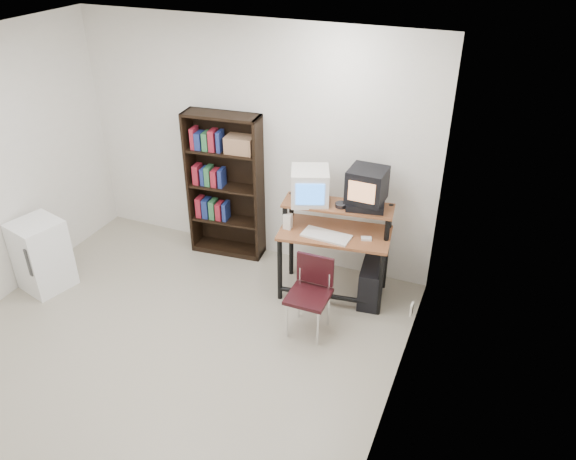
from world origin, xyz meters
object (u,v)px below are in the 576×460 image
at_px(computer_desk, 335,236).
at_px(mini_fridge, 42,255).
at_px(crt_tv, 367,185).
at_px(crt_monitor, 310,186).
at_px(pc_tower, 371,283).
at_px(school_chair, 311,288).
at_px(bookshelf, 226,183).

relative_size(computer_desk, mini_fridge, 1.51).
bearing_deg(crt_tv, crt_monitor, -169.14).
relative_size(computer_desk, crt_monitor, 2.46).
height_order(pc_tower, school_chair, school_chair).
height_order(crt_monitor, mini_fridge, crt_monitor).
relative_size(crt_monitor, bookshelf, 0.28).
bearing_deg(bookshelf, mini_fridge, -141.76).
xyz_separation_m(crt_monitor, pc_tower, (0.70, -0.06, -0.93)).
height_order(crt_monitor, school_chair, crt_monitor).
xyz_separation_m(computer_desk, crt_tv, (0.24, 0.15, 0.54)).
height_order(crt_monitor, pc_tower, crt_monitor).
bearing_deg(pc_tower, computer_desk, 173.66).
relative_size(crt_tv, mini_fridge, 0.47).
xyz_separation_m(computer_desk, mini_fridge, (-2.83, -1.05, -0.29)).
height_order(computer_desk, mini_fridge, computer_desk).
bearing_deg(school_chair, pc_tower, 56.23).
xyz_separation_m(computer_desk, pc_tower, (0.40, 0.00, -0.46)).
distance_m(crt_tv, mini_fridge, 3.40).
bearing_deg(bookshelf, pc_tower, -15.86).
distance_m(crt_tv, bookshelf, 1.68).
bearing_deg(mini_fridge, crt_monitor, 38.50).
bearing_deg(crt_monitor, computer_desk, -32.85).
xyz_separation_m(pc_tower, school_chair, (-0.42, -0.63, 0.25)).
xyz_separation_m(computer_desk, crt_monitor, (-0.30, 0.06, 0.47)).
distance_m(crt_tv, school_chair, 1.11).
xyz_separation_m(computer_desk, school_chair, (-0.02, -0.62, -0.22)).
relative_size(pc_tower, mini_fridge, 0.59).
bearing_deg(bookshelf, computer_desk, -18.91).
xyz_separation_m(crt_monitor, school_chair, (0.28, -0.68, -0.68)).
bearing_deg(bookshelf, crt_tv, -11.78).
bearing_deg(crt_monitor, pc_tower, -25.85).
bearing_deg(bookshelf, crt_monitor, -19.36).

